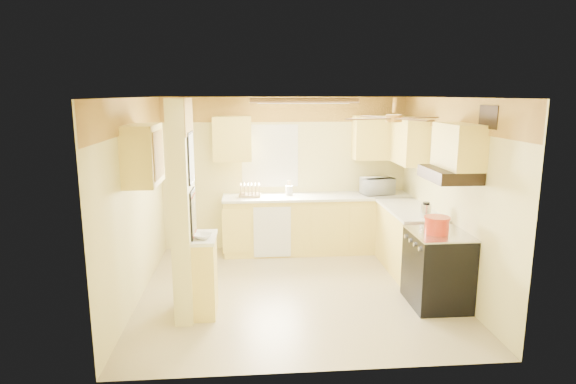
{
  "coord_description": "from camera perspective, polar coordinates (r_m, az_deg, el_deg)",
  "views": [
    {
      "loc": [
        -0.61,
        -5.92,
        2.54
      ],
      "look_at": [
        -0.08,
        0.35,
        1.26
      ],
      "focal_mm": 30.0,
      "sensor_mm": 36.0,
      "label": 1
    }
  ],
  "objects": [
    {
      "name": "lower_cabinets_right",
      "position": [
        7.23,
        14.12,
        -5.65
      ],
      "size": [
        0.6,
        1.4,
        0.9
      ],
      "primitive_type": "cube",
      "color": "#F8DD6C",
      "rests_on": "floor"
    },
    {
      "name": "lower_cabinets_back",
      "position": [
        7.89,
        3.46,
        -3.87
      ],
      "size": [
        3.0,
        0.6,
        0.9
      ],
      "primitive_type": "cube",
      "color": "#F8DD6C",
      "rests_on": "floor"
    },
    {
      "name": "range_hood",
      "position": [
        5.93,
        18.59,
        1.99
      ],
      "size": [
        0.5,
        0.76,
        0.14
      ],
      "primitive_type": "cube",
      "color": "black",
      "rests_on": "upper_cab_over_stove"
    },
    {
      "name": "ceiling_fan",
      "position": [
        5.47,
        12.44,
        8.59
      ],
      "size": [
        1.15,
        1.15,
        0.26
      ],
      "color": "gold",
      "rests_on": "ceiling"
    },
    {
      "name": "ceiling_light_panel",
      "position": [
        6.46,
        1.52,
        10.76
      ],
      "size": [
        1.35,
        0.95,
        0.06
      ],
      "color": "brown",
      "rests_on": "ceiling"
    },
    {
      "name": "poster_nashville",
      "position": [
        5.57,
        -11.16,
        -2.62
      ],
      "size": [
        0.02,
        0.42,
        0.57
      ],
      "color": "black",
      "rests_on": "partition_column"
    },
    {
      "name": "countertop_right",
      "position": [
        7.1,
        14.23,
        -2.03
      ],
      "size": [
        0.64,
        1.44,
        0.04
      ],
      "primitive_type": "cube",
      "color": "white",
      "rests_on": "lower_cabinets_right"
    },
    {
      "name": "dutch_oven",
      "position": [
        5.99,
        17.23,
        -3.74
      ],
      "size": [
        0.3,
        0.3,
        0.2
      ],
      "color": "red",
      "rests_on": "stove"
    },
    {
      "name": "ceiling",
      "position": [
        5.95,
        1.08,
        11.13
      ],
      "size": [
        4.0,
        4.0,
        0.0
      ],
      "primitive_type": "plane",
      "rotation": [
        3.14,
        0.0,
        0.0
      ],
      "color": "white",
      "rests_on": "wall_back"
    },
    {
      "name": "stove",
      "position": [
        6.19,
        17.29,
        -8.64
      ],
      "size": [
        0.68,
        0.77,
        0.92
      ],
      "color": "black",
      "rests_on": "floor"
    },
    {
      "name": "utensil_crock",
      "position": [
        7.76,
        0.13,
        0.2
      ],
      "size": [
        0.12,
        0.12,
        0.23
      ],
      "color": "white",
      "rests_on": "countertop_back"
    },
    {
      "name": "countertop_back",
      "position": [
        7.76,
        3.52,
        -0.55
      ],
      "size": [
        3.04,
        0.64,
        0.04
      ],
      "primitive_type": "cube",
      "color": "white",
      "rests_on": "lower_cabinets_back"
    },
    {
      "name": "partition_column",
      "position": [
        5.57,
        -12.32,
        -2.13
      ],
      "size": [
        0.2,
        0.7,
        2.5
      ],
      "primitive_type": "cube",
      "color": "#E7DB8D",
      "rests_on": "floor"
    },
    {
      "name": "poster_menu",
      "position": [
        5.45,
        -11.43,
        4.02
      ],
      "size": [
        0.02,
        0.42,
        0.57
      ],
      "color": "black",
      "rests_on": "partition_column"
    },
    {
      "name": "dish_rack",
      "position": [
        7.69,
        -4.55,
        0.02
      ],
      "size": [
        0.36,
        0.28,
        0.2
      ],
      "color": "tan",
      "rests_on": "countertop_back"
    },
    {
      "name": "wallpaper_border",
      "position": [
        7.83,
        -0.34,
        9.76
      ],
      "size": [
        4.0,
        0.02,
        0.4
      ],
      "primitive_type": "cube",
      "color": "gold",
      "rests_on": "wall_back"
    },
    {
      "name": "microwave",
      "position": [
        7.95,
        10.55,
        0.72
      ],
      "size": [
        0.54,
        0.41,
        0.27
      ],
      "primitive_type": "imported",
      "rotation": [
        0.0,
        0.0,
        3.31
      ],
      "color": "white",
      "rests_on": "countertop_back"
    },
    {
      "name": "upper_cab_back_right",
      "position": [
        7.98,
        10.99,
        6.35
      ],
      "size": [
        0.9,
        0.35,
        0.7
      ],
      "primitive_type": "cube",
      "color": "#F8DD6C",
      "rests_on": "wall_back"
    },
    {
      "name": "floor",
      "position": [
        6.47,
        1.0,
        -11.59
      ],
      "size": [
        4.0,
        4.0,
        0.0
      ],
      "primitive_type": "plane",
      "color": "tan",
      "rests_on": "ground"
    },
    {
      "name": "kettle",
      "position": [
        6.61,
        16.03,
        -2.1
      ],
      "size": [
        0.13,
        0.13,
        0.21
      ],
      "color": "silver",
      "rests_on": "countertop_right"
    },
    {
      "name": "wall_front",
      "position": [
        4.27,
        3.63,
        -6.1
      ],
      "size": [
        4.0,
        0.0,
        4.0
      ],
      "primitive_type": "plane",
      "rotation": [
        -1.57,
        0.0,
        0.0
      ],
      "color": "#E7DB8D",
      "rests_on": "floor"
    },
    {
      "name": "upper_cab_left_wall",
      "position": [
        5.84,
        -16.83,
        4.24
      ],
      "size": [
        0.35,
        0.75,
        0.7
      ],
      "primitive_type": "cube",
      "color": "#F8DD6C",
      "rests_on": "wall_left"
    },
    {
      "name": "wall_left",
      "position": [
        6.22,
        -17.62,
        -1.0
      ],
      "size": [
        0.0,
        3.8,
        3.8
      ],
      "primitive_type": "plane",
      "rotation": [
        1.57,
        0.0,
        1.57
      ],
      "color": "#E7DB8D",
      "rests_on": "floor"
    },
    {
      "name": "dishwasher_panel",
      "position": [
        7.52,
        -1.88,
        -4.78
      ],
      "size": [
        0.58,
        0.02,
        0.8
      ],
      "primitive_type": "cube",
      "color": "white",
      "rests_on": "lower_cabinets_back"
    },
    {
      "name": "wall_back",
      "position": [
        7.95,
        -0.35,
        2.18
      ],
      "size": [
        4.0,
        0.0,
        4.0
      ],
      "primitive_type": "plane",
      "rotation": [
        1.57,
        0.0,
        0.0
      ],
      "color": "#E7DB8D",
      "rests_on": "floor"
    },
    {
      "name": "vent_grate",
      "position": [
        5.65,
        22.69,
        8.21
      ],
      "size": [
        0.02,
        0.4,
        0.25
      ],
      "primitive_type": "cube",
      "color": "black",
      "rests_on": "wall_right"
    },
    {
      "name": "upper_cab_right",
      "position": [
        7.6,
        13.96,
        5.97
      ],
      "size": [
        0.35,
        1.0,
        0.7
      ],
      "primitive_type": "cube",
      "color": "#F8DD6C",
      "rests_on": "wall_right"
    },
    {
      "name": "bowl",
      "position": [
        5.54,
        -10.1,
        -5.18
      ],
      "size": [
        0.27,
        0.27,
        0.05
      ],
      "primitive_type": "imported",
      "rotation": [
        0.0,
        0.0,
        -0.4
      ],
      "color": "white",
      "rests_on": "ledge_top"
    },
    {
      "name": "wall_right",
      "position": [
        6.6,
        18.59,
        -0.37
      ],
      "size": [
        0.0,
        3.8,
        3.8
      ],
      "primitive_type": "plane",
      "rotation": [
        1.57,
        0.0,
        -1.57
      ],
      "color": "#E7DB8D",
      "rests_on": "floor"
    },
    {
      "name": "upper_cab_back_left",
      "position": [
        7.68,
        -6.62,
        6.29
      ],
      "size": [
        0.6,
        0.35,
        0.7
      ],
      "primitive_type": "cube",
      "color": "#F8DD6C",
      "rests_on": "wall_back"
    },
    {
      "name": "ledge_top",
      "position": [
        5.64,
        -9.95,
        -5.37
      ],
      "size": [
        0.28,
        0.58,
        0.04
      ],
      "primitive_type": "cube",
      "color": "white",
      "rests_on": "partition_ledge"
    },
    {
      "name": "window",
      "position": [
        7.88,
        -2.16,
        4.29
      ],
      "size": [
        0.92,
        0.02,
        1.02
      ],
      "color": "white",
      "rests_on": "wall_back"
    },
    {
      "name": "upper_cab_over_stove",
      "position": [
        5.93,
        19.55,
        5.14
      ],
      "size": [
        0.35,
        0.76,
        0.52
      ],
      "primitive_type": "cube",
      "color": "#F8DD6C",
      "rests_on": "wall_right"
    },
    {
      "name": "partition_ledge",
      "position": [
        5.79,
        -9.79,
        -9.83
      ],
      "size": [
        0.25,
        0.55,
        0.9
      ],
      "primitive_type": "cube",
      "color": "#F8DD6C",
      "rests_on": "floor"
    }
  ]
}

